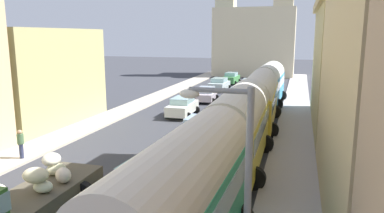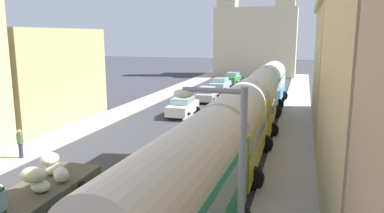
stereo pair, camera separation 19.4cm
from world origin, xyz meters
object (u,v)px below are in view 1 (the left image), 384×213
Objects in this scene: parked_bus_0 at (184,197)px; car_2 at (219,84)px; car_4 at (142,181)px; streetlamp_near at (237,187)px; car_3 at (231,78)px; pedestrian_1 at (21,143)px; car_7 at (249,85)px; car_0 at (182,107)px; cargo_truck_0 at (1,207)px; car_1 at (206,94)px; car_5 at (200,129)px; parked_bus_1 at (238,124)px; car_6 at (237,96)px; parked_bus_3 at (269,82)px; parked_bus_2 at (258,97)px.

car_2 is at bearing 100.61° from parked_bus_0.
streetlamp_near reaches higher than car_4.
car_4 is 0.70× the size of streetlamp_near.
pedestrian_1 is (-5.01, -34.25, 0.17)m from car_3.
car_7 is (3.24, -5.91, -0.07)m from car_3.
cargo_truck_0 is at bearing -89.38° from car_0.
car_5 is (3.08, -13.85, 0.04)m from car_1.
parked_bus_1 reaches higher than car_5.
streetlamp_near is at bearing -77.23° from car_2.
car_0 is 1.08× the size of car_3.
car_6 is (3.19, -0.59, 0.03)m from car_1.
streetlamp_near is at bearing -79.51° from car_3.
parked_bus_1 is at bearing -90.00° from parked_bus_3.
car_0 is 15.69m from car_7.
parked_bus_1 reaches higher than parked_bus_3.
pedestrian_1 is at bearing -134.35° from parked_bus_2.
pedestrian_1 is (-11.17, -11.43, -1.16)m from parked_bus_2.
parked_bus_3 is 1.94× the size of car_0.
pedestrian_1 is at bearing -110.27° from car_0.
car_2 is (-0.03, 14.51, 0.01)m from car_0.
car_3 is (-6.16, 13.83, -1.38)m from parked_bus_3.
car_5 is 15.12m from streetlamp_near.
parked_bus_1 is 2.32× the size of car_1.
pedestrian_1 is at bearing -104.25° from car_1.
car_1 is at bearing 75.75° from pedestrian_1.
pedestrian_1 is (-5.03, 6.65, -0.20)m from cargo_truck_0.
streetlamp_near is at bearing -71.69° from car_5.
parked_bus_0 is at bearing -52.69° from car_4.
car_4 is 0.89× the size of car_6.
parked_bus_1 is 1.56× the size of streetlamp_near.
car_0 reaches higher than car_1.
car_4 is at bearing 53.06° from cargo_truck_0.
parked_bus_3 reaches higher than car_2.
pedestrian_1 is at bearing -98.33° from car_3.
parked_bus_3 is at bearing 61.33° from pedestrian_1.
car_2 is 30.28m from car_4.
streetlamp_near is (4.58, -36.35, 2.62)m from car_7.
car_4 is at bearing -17.46° from pedestrian_1.
car_4 is at bearing -90.43° from car_6.
car_5 is (0.05, 8.68, -0.00)m from car_4.
parked_bus_1 is at bearing -80.30° from car_6.
parked_bus_0 is at bearing 0.67° from cargo_truck_0.
car_5 is (3.14, -28.12, -0.02)m from car_3.
car_0 is (-6.36, -7.39, -1.40)m from parked_bus_3.
parked_bus_2 is 19.55m from streetlamp_near.
parked_bus_0 reaches higher than parked_bus_1.
car_0 is 1.15× the size of car_7.
car_0 is at bearing 165.82° from parked_bus_2.
car_7 is (3.47, 0.80, -0.05)m from car_2.
parked_bus_1 is at bearing -75.72° from car_2.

